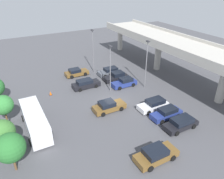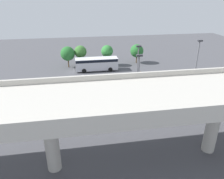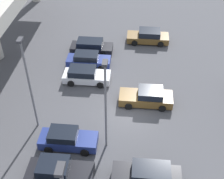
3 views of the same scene
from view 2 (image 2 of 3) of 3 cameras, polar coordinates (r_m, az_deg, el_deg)
ground_plane at (r=34.74m, az=-0.35°, el=-1.19°), size 98.43×98.43×0.00m
highway_overpass at (r=18.95m, az=6.94°, el=-3.27°), size 47.18×7.78×7.51m
parked_car_0 at (r=39.37m, az=17.72°, el=1.82°), size 2.20×4.51×1.44m
parked_car_1 at (r=33.28m, az=17.86°, el=-2.28°), size 2.08×4.59×1.46m
parked_car_2 at (r=32.21m, az=13.54°, el=-2.65°), size 2.20×4.73×1.55m
parked_car_3 at (r=31.22m, az=8.42°, el=-3.06°), size 2.02×4.54×1.55m
parked_car_4 at (r=35.59m, az=-3.25°, el=0.70°), size 2.18×4.82×1.58m
parked_car_5 at (r=29.97m, az=-7.15°, el=-4.20°), size 2.14×4.63×1.51m
parked_car_6 at (r=29.89m, az=-12.31°, el=-4.70°), size 1.99×4.59×1.51m
parked_car_7 at (r=30.13m, az=-17.41°, el=-5.06°), size 2.15×4.69×1.48m
parked_car_8 at (r=36.28m, az=-20.71°, el=-0.43°), size 2.26×4.87×1.55m
parked_car_9 at (r=37.45m, az=9.65°, el=1.62°), size 2.07×4.85×1.55m
shuttle_bus at (r=44.98m, az=-4.05°, el=6.88°), size 8.58×2.64×2.62m
lamp_post_near_aisle at (r=34.84m, az=21.13°, el=6.09°), size 0.70×0.35×8.64m
lamp_post_mid_lot at (r=32.28m, az=6.71°, el=5.60°), size 0.70×0.35×7.99m
lamp_post_by_overpass at (r=26.35m, az=6.81°, el=1.70°), size 0.70×0.35×8.36m
tree_front_left at (r=50.02m, az=6.51°, el=9.98°), size 2.94×2.94×4.24m
tree_front_centre at (r=47.81m, az=-1.29°, el=9.98°), size 2.57×2.57×4.47m
tree_front_right at (r=47.89m, az=-8.25°, el=9.73°), size 2.64×2.64×4.48m
tree_front_far_right at (r=47.55m, az=-11.51°, el=9.16°), size 3.00×3.00×4.47m
traffic_cone at (r=43.18m, az=7.42°, el=4.26°), size 0.44×0.44×0.70m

